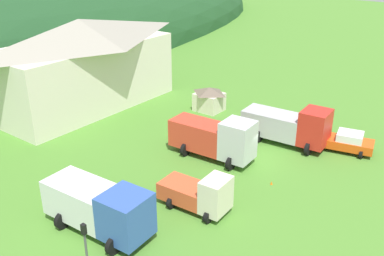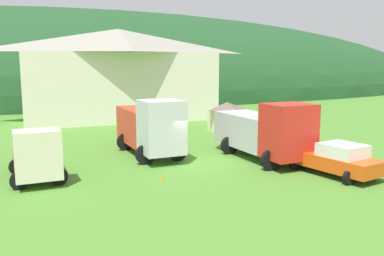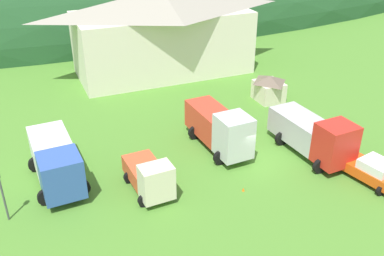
# 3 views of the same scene
# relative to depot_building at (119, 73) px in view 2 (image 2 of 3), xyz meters

# --- Properties ---
(ground_plane) EXTENTS (200.00, 200.00, 0.00)m
(ground_plane) POSITION_rel_depot_building_xyz_m (0.04, -19.88, -4.58)
(ground_plane) COLOR #4C842D
(forested_hill_backdrop) EXTENTS (159.58, 60.00, 29.76)m
(forested_hill_backdrop) POSITION_rel_depot_building_xyz_m (0.04, 37.29, -4.58)
(forested_hill_backdrop) COLOR #1E4723
(forested_hill_backdrop) RESTS_ON ground
(depot_building) EXTENTS (19.47, 8.96, 8.89)m
(depot_building) POSITION_rel_depot_building_xyz_m (0.00, 0.00, 0.00)
(depot_building) COLOR silver
(depot_building) RESTS_ON ground
(play_shed_cream) EXTENTS (2.51, 2.80, 2.43)m
(play_shed_cream) POSITION_rel_depot_building_xyz_m (6.55, -11.03, -3.33)
(play_shed_cream) COLOR beige
(play_shed_cream) RESTS_ON ground
(light_truck_cream) EXTENTS (2.65, 4.75, 2.63)m
(light_truck_cream) POSITION_rel_depot_building_xyz_m (-8.24, -20.67, -3.35)
(light_truck_cream) COLOR beige
(light_truck_cream) RESTS_ON ground
(tow_truck_silver) EXTENTS (3.25, 7.01, 3.55)m
(tow_truck_silver) POSITION_rel_depot_building_xyz_m (-1.71, -17.41, -2.77)
(tow_truck_silver) COLOR silver
(tow_truck_silver) RESTS_ON ground
(crane_truck_red) EXTENTS (3.47, 7.32, 3.47)m
(crane_truck_red) POSITION_rel_depot_building_xyz_m (4.18, -20.91, -2.86)
(crane_truck_red) COLOR red
(crane_truck_red) RESTS_ON ground
(service_pickup_orange) EXTENTS (3.02, 5.25, 1.66)m
(service_pickup_orange) POSITION_rel_depot_building_xyz_m (5.74, -25.01, -3.75)
(service_pickup_orange) COLOR #DD4F14
(service_pickup_orange) RESTS_ON ground
(traffic_cone_near_pickup) EXTENTS (0.36, 0.36, 0.49)m
(traffic_cone_near_pickup) POSITION_rel_depot_building_xyz_m (-2.65, -22.90, -4.58)
(traffic_cone_near_pickup) COLOR orange
(traffic_cone_near_pickup) RESTS_ON ground
(traffic_cone_mid_row) EXTENTS (0.36, 0.36, 0.49)m
(traffic_cone_mid_row) POSITION_rel_depot_building_xyz_m (-7.03, -17.38, -4.58)
(traffic_cone_mid_row) COLOR orange
(traffic_cone_mid_row) RESTS_ON ground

